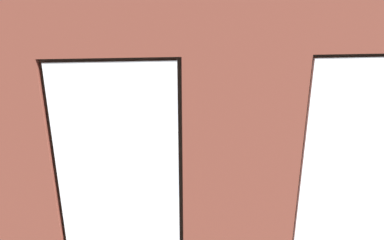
# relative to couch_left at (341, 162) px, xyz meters

# --- Properties ---
(ground_plane) EXTENTS (6.91, 6.59, 0.10)m
(ground_plane) POSITION_rel_couch_left_xyz_m (2.45, -0.45, -0.38)
(ground_plane) COLOR #99663D
(brick_wall_with_windows) EXTENTS (6.31, 0.30, 3.30)m
(brick_wall_with_windows) POSITION_rel_couch_left_xyz_m (2.45, 2.47, 1.31)
(brick_wall_with_windows) COLOR brown
(brick_wall_with_windows) RESTS_ON ground_plane
(couch_left) EXTENTS (1.00, 2.06, 0.80)m
(couch_left) POSITION_rel_couch_left_xyz_m (0.00, 0.00, 0.00)
(couch_left) COLOR black
(couch_left) RESTS_ON ground_plane
(coffee_table) EXTENTS (1.52, 0.74, 0.45)m
(coffee_table) POSITION_rel_couch_left_xyz_m (2.87, -0.85, 0.07)
(coffee_table) COLOR olive
(coffee_table) RESTS_ON ground_plane
(cup_ceramic) EXTENTS (0.09, 0.09, 0.10)m
(cup_ceramic) POSITION_rel_couch_left_xyz_m (3.32, -0.74, 0.18)
(cup_ceramic) COLOR #4C4C51
(cup_ceramic) RESTS_ON coffee_table
(candle_jar) EXTENTS (0.08, 0.08, 0.10)m
(candle_jar) POSITION_rel_couch_left_xyz_m (3.06, -0.94, 0.17)
(candle_jar) COLOR #B7333D
(candle_jar) RESTS_ON coffee_table
(table_plant_small) EXTENTS (0.16, 0.16, 0.26)m
(table_plant_small) POSITION_rel_couch_left_xyz_m (2.45, -0.98, 0.26)
(table_plant_small) COLOR #47423D
(table_plant_small) RESTS_ON coffee_table
(remote_black) EXTENTS (0.17, 0.14, 0.02)m
(remote_black) POSITION_rel_couch_left_xyz_m (2.87, -0.85, 0.13)
(remote_black) COLOR black
(remote_black) RESTS_ON coffee_table
(remote_silver) EXTENTS (0.06, 0.17, 0.02)m
(remote_silver) POSITION_rel_couch_left_xyz_m (2.75, -0.74, 0.13)
(remote_silver) COLOR #B2B2B7
(remote_silver) RESTS_ON coffee_table
(media_console) EXTENTS (1.05, 0.42, 0.48)m
(media_console) POSITION_rel_couch_left_xyz_m (5.26, -0.68, -0.09)
(media_console) COLOR black
(media_console) RESTS_ON ground_plane
(tv_flatscreen) EXTENTS (0.93, 0.20, 0.65)m
(tv_flatscreen) POSITION_rel_couch_left_xyz_m (5.26, -0.68, 0.48)
(tv_flatscreen) COLOR black
(tv_flatscreen) RESTS_ON media_console
(papasan_chair) EXTENTS (1.15, 1.15, 0.71)m
(papasan_chair) POSITION_rel_couch_left_xyz_m (2.79, -2.47, 0.12)
(papasan_chair) COLOR olive
(papasan_chair) RESTS_ON ground_plane
(potted_plant_beside_window_right) EXTENTS (0.91, 0.85, 1.35)m
(potted_plant_beside_window_right) POSITION_rel_couch_left_xyz_m (3.99, 1.92, 0.48)
(potted_plant_beside_window_right) COLOR gray
(potted_plant_beside_window_right) RESTS_ON ground_plane
(potted_plant_mid_room_small) EXTENTS (0.34, 0.34, 0.46)m
(potted_plant_mid_room_small) POSITION_rel_couch_left_xyz_m (2.00, -1.36, -0.02)
(potted_plant_mid_room_small) COLOR beige
(potted_plant_mid_room_small) RESTS_ON ground_plane
(potted_plant_corner_near_left) EXTENTS (0.69, 0.69, 1.17)m
(potted_plant_corner_near_left) POSITION_rel_couch_left_xyz_m (-0.15, -2.74, 0.44)
(potted_plant_corner_near_left) COLOR #47423D
(potted_plant_corner_near_left) RESTS_ON ground_plane
(potted_plant_by_left_couch) EXTENTS (0.32, 0.32, 0.62)m
(potted_plant_by_left_couch) POSITION_rel_couch_left_xyz_m (0.40, -1.45, 0.09)
(potted_plant_by_left_couch) COLOR beige
(potted_plant_by_left_couch) RESTS_ON ground_plane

